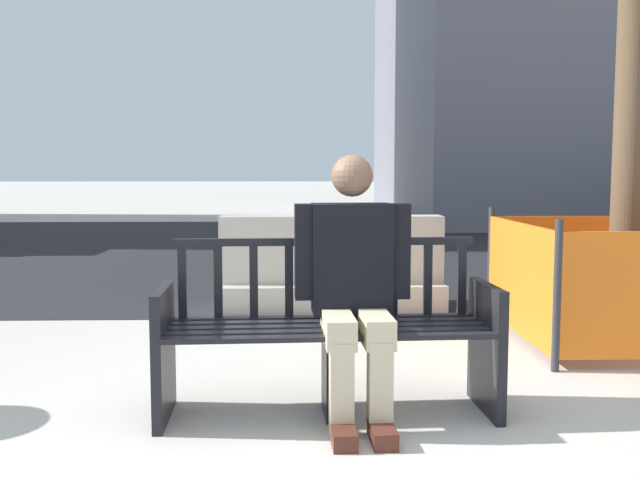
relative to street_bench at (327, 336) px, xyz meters
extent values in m
plane|color=#B7B2A8|center=(-0.01, -0.36, -0.40)|extent=(200.00, 200.00, 0.00)
cube|color=black|center=(-0.01, 8.34, -0.39)|extent=(120.00, 12.00, 0.01)
cube|color=black|center=(-0.82, -0.06, -0.07)|extent=(0.07, 0.51, 0.66)
cube|color=black|center=(0.82, 0.01, -0.07)|extent=(0.07, 0.51, 0.66)
cube|color=black|center=(0.00, -0.03, -0.17)|extent=(0.06, 0.33, 0.45)
cube|color=black|center=(0.01, -0.26, 0.05)|extent=(1.60, 0.15, 0.02)
cube|color=black|center=(0.01, -0.14, 0.05)|extent=(1.60, 0.15, 0.02)
cube|color=black|center=(0.00, -0.03, 0.05)|extent=(1.60, 0.15, 0.02)
cube|color=black|center=(0.00, 0.09, 0.05)|extent=(1.60, 0.15, 0.02)
cube|color=black|center=(-0.01, 0.20, 0.05)|extent=(1.60, 0.15, 0.02)
cube|color=black|center=(-0.01, 0.21, 0.46)|extent=(1.60, 0.11, 0.04)
cube|color=black|center=(-0.76, 0.18, 0.25)|extent=(0.05, 0.03, 0.38)
cube|color=black|center=(-0.57, 0.19, 0.25)|extent=(0.05, 0.03, 0.38)
cube|color=black|center=(-0.38, 0.20, 0.25)|extent=(0.05, 0.03, 0.38)
cube|color=black|center=(-0.20, 0.20, 0.25)|extent=(0.05, 0.03, 0.38)
cube|color=black|center=(-0.01, 0.21, 0.25)|extent=(0.05, 0.03, 0.38)
cube|color=black|center=(0.18, 0.22, 0.25)|extent=(0.05, 0.03, 0.38)
cube|color=black|center=(0.36, 0.23, 0.25)|extent=(0.05, 0.03, 0.38)
cube|color=black|center=(0.55, 0.24, 0.25)|extent=(0.05, 0.03, 0.38)
cube|color=black|center=(0.74, 0.25, 0.25)|extent=(0.05, 0.03, 0.38)
cube|color=black|center=(-0.82, -0.08, 0.25)|extent=(0.07, 0.46, 0.03)
cube|color=black|center=(0.82, -0.01, 0.25)|extent=(0.07, 0.46, 0.03)
cube|color=black|center=(0.12, 0.05, 0.39)|extent=(0.41, 0.26, 0.56)
sphere|color=brown|center=(0.12, 0.03, 0.81)|extent=(0.21, 0.21, 0.21)
cube|color=#C6B793|center=(0.04, -0.17, 0.08)|extent=(0.16, 0.45, 0.14)
cube|color=#C6B793|center=(0.22, -0.17, 0.08)|extent=(0.16, 0.45, 0.14)
cube|color=#C6B793|center=(0.05, -0.34, -0.17)|extent=(0.12, 0.12, 0.45)
cube|color=#C6B793|center=(0.23, -0.34, -0.17)|extent=(0.12, 0.12, 0.45)
cube|color=#4C2319|center=(0.06, -0.42, -0.36)|extent=(0.12, 0.26, 0.08)
cube|color=#4C2319|center=(0.24, -0.42, -0.36)|extent=(0.12, 0.26, 0.08)
cube|color=black|center=(-0.12, 0.01, 0.43)|extent=(0.10, 0.12, 0.48)
cube|color=black|center=(0.37, 0.03, 0.43)|extent=(0.10, 0.12, 0.48)
cube|color=#ADA89E|center=(0.14, 2.83, -0.28)|extent=(2.02, 0.73, 0.24)
cube|color=#ADA89E|center=(0.14, 2.83, 0.14)|extent=(2.01, 0.35, 0.60)
cylinder|color=brown|center=(2.21, 1.49, 1.20)|extent=(0.23, 0.23, 3.19)
cylinder|color=#2D2D33|center=(1.44, 0.72, 0.08)|extent=(0.05, 0.05, 0.94)
cylinder|color=#2D2D33|center=(1.44, 2.25, 0.08)|extent=(0.05, 0.05, 0.94)
cube|color=orange|center=(2.21, 2.25, 0.08)|extent=(1.54, 0.03, 0.79)
cube|color=orange|center=(1.44, 1.49, 0.08)|extent=(0.03, 1.54, 0.79)
camera|label=1|loc=(-0.13, -3.55, 0.83)|focal=40.00mm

